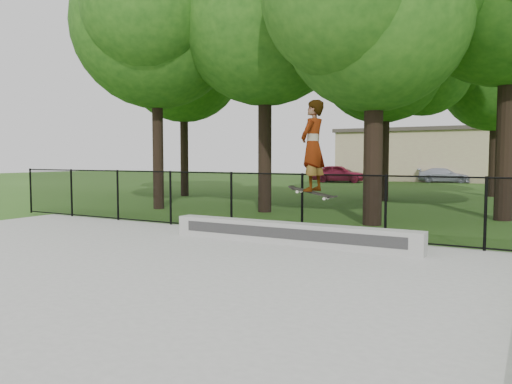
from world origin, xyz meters
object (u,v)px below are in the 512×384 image
car_c (444,175)px  skater_airborne (313,147)px  grind_ledge (289,233)px  car_a (338,174)px  car_b (343,175)px

car_c → skater_airborne: bearing=177.7°
grind_ledge → car_a: 28.23m
car_a → car_b: 1.36m
grind_ledge → car_c: 30.53m
grind_ledge → car_b: car_b is taller
grind_ledge → car_a: size_ratio=1.44×
grind_ledge → car_b: size_ratio=1.98×
car_a → car_c: (7.16, 3.63, -0.12)m
car_c → skater_airborne: skater_airborne is taller
grind_ledge → car_a: car_a is taller
skater_airborne → car_b: bearing=108.3°
car_c → skater_airborne: 30.71m
grind_ledge → skater_airborne: (0.58, -0.11, 1.85)m
grind_ledge → car_c: (-1.51, 30.49, 0.27)m
grind_ledge → car_b: 29.54m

